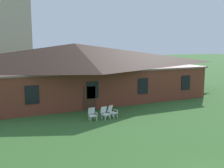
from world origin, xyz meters
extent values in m
cube|color=brown|center=(0.00, 20.02, 1.60)|extent=(25.78, 10.00, 3.20)
cube|color=#835E55|center=(0.00, 20.02, 3.28)|extent=(26.30, 10.20, 0.16)
pyramid|color=black|center=(0.00, 20.02, 4.58)|extent=(26.82, 10.40, 2.44)
cube|color=black|center=(-5.16, 14.99, 1.76)|extent=(1.10, 0.06, 1.50)
cube|color=black|center=(0.00, 14.99, 1.76)|extent=(1.10, 0.06, 1.50)
cube|color=black|center=(5.16, 14.99, 1.76)|extent=(1.10, 0.06, 1.50)
cube|color=black|center=(10.31, 14.99, 1.76)|extent=(1.10, 0.06, 1.50)
cube|color=#422819|center=(-0.30, 14.99, 1.05)|extent=(1.10, 0.06, 2.10)
cube|color=#BCB29E|center=(-4.55, 35.63, 6.74)|extent=(4.80, 4.80, 13.48)
cube|color=silver|center=(-0.99, 11.57, 0.18)|extent=(0.05, 0.05, 0.36)
cube|color=silver|center=(-1.45, 11.58, 0.18)|extent=(0.05, 0.05, 0.36)
cube|color=silver|center=(-0.98, 12.01, 0.18)|extent=(0.05, 0.05, 0.36)
cube|color=silver|center=(-1.44, 12.03, 0.18)|extent=(0.05, 0.05, 0.36)
cube|color=silver|center=(-1.21, 11.80, 0.39)|extent=(0.56, 0.54, 0.05)
cube|color=silver|center=(-1.20, 12.11, 0.69)|extent=(0.52, 0.21, 0.54)
cube|color=silver|center=(-0.93, 11.77, 0.58)|extent=(0.08, 0.47, 0.03)
cube|color=silver|center=(-0.93, 11.60, 0.47)|extent=(0.04, 0.04, 0.22)
cube|color=silver|center=(-1.50, 11.79, 0.58)|extent=(0.08, 0.47, 0.03)
cube|color=silver|center=(-1.51, 11.62, 0.47)|extent=(0.04, 0.04, 0.22)
cube|color=white|center=(0.10, 11.52, 0.18)|extent=(0.06, 0.06, 0.36)
cube|color=white|center=(-0.35, 11.42, 0.18)|extent=(0.06, 0.06, 0.36)
cube|color=white|center=(0.00, 11.95, 0.18)|extent=(0.06, 0.06, 0.36)
cube|color=white|center=(-0.45, 11.85, 0.18)|extent=(0.06, 0.06, 0.36)
cube|color=white|center=(-0.17, 11.69, 0.39)|extent=(0.64, 0.63, 0.05)
cube|color=white|center=(-0.25, 11.99, 0.69)|extent=(0.54, 0.30, 0.54)
cube|color=white|center=(0.11, 11.73, 0.58)|extent=(0.16, 0.47, 0.03)
cube|color=white|center=(0.15, 11.57, 0.47)|extent=(0.05, 0.05, 0.22)
cube|color=white|center=(-0.45, 11.60, 0.58)|extent=(0.16, 0.47, 0.03)
cube|color=white|center=(-0.42, 11.44, 0.47)|extent=(0.05, 0.05, 0.22)
cube|color=silver|center=(0.85, 11.78, 0.18)|extent=(0.07, 0.07, 0.36)
cube|color=silver|center=(0.45, 11.56, 0.18)|extent=(0.07, 0.07, 0.36)
cube|color=silver|center=(0.64, 12.17, 0.18)|extent=(0.07, 0.07, 0.36)
cube|color=silver|center=(0.23, 11.95, 0.18)|extent=(0.07, 0.07, 0.36)
cube|color=silver|center=(0.54, 11.86, 0.39)|extent=(0.72, 0.71, 0.05)
cube|color=silver|center=(0.39, 12.13, 0.69)|extent=(0.54, 0.41, 0.54)
cube|color=silver|center=(0.81, 11.98, 0.58)|extent=(0.28, 0.44, 0.03)
cube|color=silver|center=(0.88, 11.84, 0.47)|extent=(0.05, 0.05, 0.22)
cube|color=silver|center=(0.30, 11.71, 0.58)|extent=(0.28, 0.44, 0.03)
cube|color=silver|center=(0.37, 11.56, 0.47)|extent=(0.05, 0.05, 0.22)
camera|label=1|loc=(-8.29, -6.88, 5.90)|focal=43.35mm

